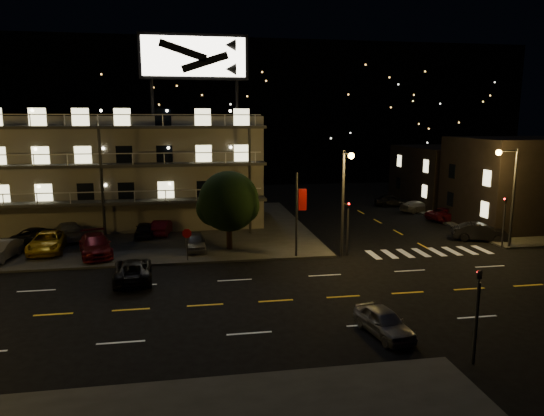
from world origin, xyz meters
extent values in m
plane|color=black|center=(0.00, 0.00, 0.00)|extent=(140.00, 140.00, 0.00)
cube|color=#333431|center=(-14.00, 20.00, 0.07)|extent=(44.00, 24.00, 0.15)
cube|color=#333431|center=(30.00, 20.00, 0.07)|extent=(16.00, 24.00, 0.15)
cube|color=gray|center=(-10.00, 24.00, 5.00)|extent=(28.00, 12.00, 10.00)
cube|color=gray|center=(-10.00, 24.00, 10.25)|extent=(28.00, 12.00, 0.50)
cube|color=#333431|center=(-10.00, 17.10, 3.15)|extent=(28.00, 1.80, 0.25)
cube|color=#333431|center=(-10.00, 17.10, 6.35)|extent=(28.00, 1.80, 0.25)
cube|color=#333431|center=(-10.00, 17.10, 9.55)|extent=(28.00, 1.80, 0.25)
cylinder|color=black|center=(-6.00, 22.00, 12.25)|extent=(0.36, 0.36, 3.50)
cylinder|color=black|center=(2.00, 22.00, 12.25)|extent=(0.36, 0.36, 3.50)
cube|color=black|center=(-2.00, 22.00, 16.00)|extent=(10.20, 0.50, 4.20)
cube|color=white|center=(-2.00, 21.70, 16.00)|extent=(9.60, 0.06, 3.60)
cube|color=black|center=(30.00, 16.00, 4.25)|extent=(14.00, 10.00, 8.50)
cube|color=black|center=(30.00, 28.00, 3.50)|extent=(14.00, 12.00, 7.00)
cube|color=black|center=(0.00, 70.00, 12.00)|extent=(120.00, 20.00, 24.00)
cylinder|color=#2D2D30|center=(8.50, 8.30, 4.00)|extent=(0.20, 0.20, 8.00)
cylinder|color=#2D2D30|center=(8.50, 7.50, 7.80)|extent=(0.12, 1.80, 0.12)
sphere|color=gold|center=(8.50, 6.70, 7.70)|extent=(0.44, 0.44, 0.44)
cylinder|color=#2D2D30|center=(22.50, 8.30, 4.00)|extent=(0.20, 0.20, 8.00)
cylinder|color=#2D2D30|center=(21.70, 8.30, 7.80)|extent=(1.80, 0.12, 0.12)
sphere|color=gold|center=(20.90, 8.30, 7.70)|extent=(0.44, 0.44, 0.44)
cylinder|color=#2D2D30|center=(9.00, 8.50, 1.80)|extent=(0.14, 0.14, 3.60)
imported|color=black|center=(9.00, 8.50, 4.10)|extent=(0.20, 0.16, 1.00)
sphere|color=#FF0C0C|center=(9.00, 8.38, 4.00)|extent=(0.14, 0.14, 0.14)
cylinder|color=#2D2D30|center=(9.00, -8.50, 1.80)|extent=(0.14, 0.14, 3.60)
imported|color=black|center=(9.00, -8.50, 4.10)|extent=(0.20, 0.16, 1.00)
sphere|color=#FF0C0C|center=(9.00, -8.38, 4.00)|extent=(0.14, 0.14, 0.14)
cylinder|color=#2D2D30|center=(22.00, 8.50, 1.80)|extent=(0.14, 0.14, 3.60)
imported|color=black|center=(22.00, 8.50, 4.10)|extent=(0.16, 0.20, 1.00)
sphere|color=#FF0C0C|center=(21.88, 8.50, 4.00)|extent=(0.14, 0.14, 0.14)
cylinder|color=#2D2D30|center=(5.00, 8.40, 3.20)|extent=(0.16, 0.16, 6.40)
cube|color=red|center=(5.45, 8.40, 4.40)|extent=(0.60, 0.04, 1.60)
cylinder|color=#2D2D30|center=(-3.00, 8.60, 1.10)|extent=(0.08, 0.08, 2.20)
cylinder|color=red|center=(-3.00, 8.55, 2.15)|extent=(0.91, 0.04, 0.91)
cylinder|color=black|center=(0.24, 11.23, 1.24)|extent=(0.45, 0.45, 2.17)
sphere|color=black|center=(0.24, 11.23, 3.96)|extent=(4.71, 4.71, 4.71)
sphere|color=black|center=(-0.85, 11.60, 3.41)|extent=(2.90, 2.90, 2.90)
sphere|color=black|center=(1.24, 10.87, 3.59)|extent=(2.72, 2.72, 2.72)
imported|color=gray|center=(-16.36, 10.90, 0.84)|extent=(1.93, 4.32, 1.38)
imported|color=gold|center=(-13.65, 12.77, 0.89)|extent=(2.91, 5.53, 1.48)
imported|color=#530B13|center=(-9.82, 11.09, 0.92)|extent=(3.45, 5.69, 1.54)
imported|color=gray|center=(-2.40, 11.38, 0.79)|extent=(1.68, 3.82, 1.28)
imported|color=black|center=(-15.20, 15.51, 0.84)|extent=(3.58, 5.38, 1.37)
imported|color=gray|center=(-13.01, 16.57, 0.90)|extent=(3.65, 5.57, 1.50)
imported|color=black|center=(-6.71, 16.46, 0.81)|extent=(1.59, 3.89, 1.32)
imported|color=#530B13|center=(-5.25, 17.14, 0.81)|extent=(2.02, 4.15, 1.31)
imported|color=black|center=(21.63, 10.95, 0.75)|extent=(4.80, 3.19, 1.50)
imported|color=#530B13|center=(23.32, 19.21, 0.65)|extent=(5.05, 3.10, 1.31)
imported|color=gray|center=(22.35, 24.21, 0.62)|extent=(4.59, 2.98, 1.24)
imported|color=black|center=(20.92, 28.13, 0.68)|extent=(4.25, 2.52, 1.36)
imported|color=gray|center=(6.36, -5.16, 0.64)|extent=(2.17, 4.00, 1.29)
imported|color=black|center=(-6.44, 5.09, 0.69)|extent=(2.73, 5.18, 1.39)
camera|label=1|loc=(-2.51, -25.83, 10.18)|focal=32.00mm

